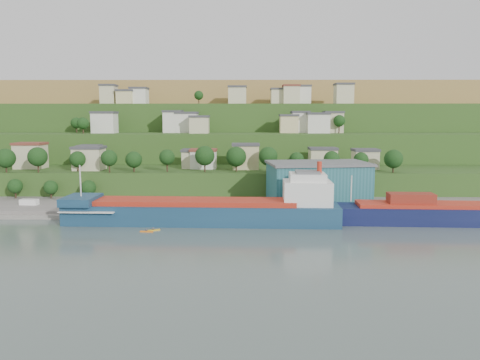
{
  "coord_description": "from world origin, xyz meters",
  "views": [
    {
      "loc": [
        15.56,
        -116.38,
        28.81
      ],
      "look_at": [
        14.55,
        15.0,
        11.13
      ],
      "focal_mm": 35.0,
      "sensor_mm": 36.0,
      "label": 1
    }
  ],
  "objects_px": {
    "caravan": "(29,203)",
    "kayak_orange": "(147,231)",
    "cargo_ship_near": "(211,212)",
    "warehouse": "(318,182)",
    "cargo_ship_far": "(456,214)"
  },
  "relations": [
    {
      "from": "warehouse",
      "to": "caravan",
      "type": "height_order",
      "value": "warehouse"
    },
    {
      "from": "warehouse",
      "to": "kayak_orange",
      "type": "height_order",
      "value": "warehouse"
    },
    {
      "from": "cargo_ship_near",
      "to": "warehouse",
      "type": "relative_size",
      "value": 2.26
    },
    {
      "from": "cargo_ship_near",
      "to": "caravan",
      "type": "xyz_separation_m",
      "value": [
        -57.18,
        15.92,
        -0.59
      ]
    },
    {
      "from": "cargo_ship_near",
      "to": "kayak_orange",
      "type": "distance_m",
      "value": 18.81
    },
    {
      "from": "cargo_ship_far",
      "to": "caravan",
      "type": "xyz_separation_m",
      "value": [
        -124.19,
        15.85,
        -0.16
      ]
    },
    {
      "from": "cargo_ship_near",
      "to": "cargo_ship_far",
      "type": "relative_size",
      "value": 1.22
    },
    {
      "from": "caravan",
      "to": "kayak_orange",
      "type": "height_order",
      "value": "caravan"
    },
    {
      "from": "caravan",
      "to": "warehouse",
      "type": "bearing_deg",
      "value": 9.0
    },
    {
      "from": "cargo_ship_far",
      "to": "kayak_orange",
      "type": "distance_m",
      "value": 83.25
    },
    {
      "from": "warehouse",
      "to": "caravan",
      "type": "bearing_deg",
      "value": 176.31
    },
    {
      "from": "cargo_ship_far",
      "to": "kayak_orange",
      "type": "xyz_separation_m",
      "value": [
        -82.58,
        -10.25,
        -2.37
      ]
    },
    {
      "from": "caravan",
      "to": "kayak_orange",
      "type": "relative_size",
      "value": 1.59
    },
    {
      "from": "cargo_ship_near",
      "to": "cargo_ship_far",
      "type": "bearing_deg",
      "value": 2.37
    },
    {
      "from": "warehouse",
      "to": "cargo_ship_far",
      "type": "bearing_deg",
      "value": -38.83
    }
  ]
}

